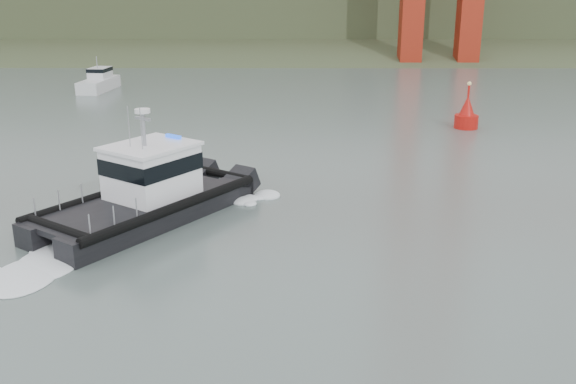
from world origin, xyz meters
name	(u,v)px	position (x,y,z in m)	size (l,w,h in m)	color
ground	(249,364)	(0.00, 0.00, 0.00)	(400.00, 400.00, 0.00)	#46534F
headlands	(285,3)	(0.00, 125.50, 7.05)	(500.00, 105.36, 27.12)	#2F3C22
patrol_boat	(147,191)	(-5.68, 12.67, 1.40)	(10.08, 11.85, 5.60)	black
motorboat	(99,82)	(-19.29, 52.09, 0.94)	(3.02, 7.04, 3.75)	silver
nav_buoy	(467,115)	(15.22, 33.32, 1.03)	(1.87, 1.87, 3.90)	#B4120C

